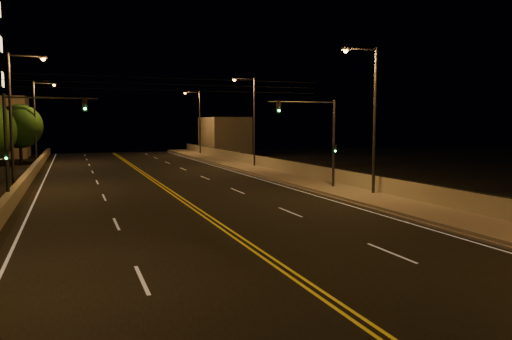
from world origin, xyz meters
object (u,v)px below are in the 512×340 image
object	(u,v)px
streetlight_2	(252,116)
traffic_signal_left	(25,136)
streetlight_5	(15,113)
traffic_signal_right	(322,134)
streetlight_6	(37,117)
tree_3	(20,126)
streetlight_1	(371,112)
streetlight_3	(198,119)

from	to	relation	value
streetlight_2	traffic_signal_left	world-z (taller)	streetlight_2
streetlight_5	traffic_signal_right	size ratio (longest dim) A/B	1.49
streetlight_5	traffic_signal_left	bearing A→B (deg)	-81.01
streetlight_6	traffic_signal_left	size ratio (longest dim) A/B	1.49
streetlight_2	traffic_signal_left	xyz separation A→B (m)	(-20.36, -18.40, -1.45)
streetlight_6	traffic_signal_left	distance (m)	32.14
traffic_signal_right	tree_3	size ratio (longest dim) A/B	0.91
streetlight_5	traffic_signal_right	world-z (taller)	streetlight_5
streetlight_1	traffic_signal_left	bearing A→B (deg)	169.42
streetlight_3	streetlight_6	bearing A→B (deg)	-155.21
streetlight_2	streetlight_5	bearing A→B (deg)	-151.93
traffic_signal_left	traffic_signal_right	bearing A→B (deg)	0.00
streetlight_5	traffic_signal_left	distance (m)	7.19
streetlight_5	streetlight_6	bearing A→B (deg)	90.00
streetlight_6	streetlight_1	bearing A→B (deg)	-59.12
streetlight_6	traffic_signal_left	xyz separation A→B (m)	(1.10, -32.09, -1.45)
streetlight_3	traffic_signal_left	xyz separation A→B (m)	(-20.36, -42.00, -1.45)
streetlight_2	streetlight_1	bearing A→B (deg)	-90.00
streetlight_6	traffic_signal_right	bearing A→B (deg)	-58.11
streetlight_3	traffic_signal_left	distance (m)	46.70
streetlight_1	streetlight_6	size ratio (longest dim) A/B	1.00
traffic_signal_right	streetlight_3	bearing A→B (deg)	87.95
streetlight_6	traffic_signal_left	bearing A→B (deg)	-88.04
streetlight_6	traffic_signal_right	size ratio (longest dim) A/B	1.49
streetlight_6	tree_3	xyz separation A→B (m)	(-2.02, 1.47, -1.05)
streetlight_6	traffic_signal_right	world-z (taller)	streetlight_6
streetlight_3	traffic_signal_right	bearing A→B (deg)	-92.05
streetlight_1	streetlight_2	world-z (taller)	same
traffic_signal_left	streetlight_2	bearing A→B (deg)	42.10
streetlight_2	traffic_signal_left	distance (m)	27.48
streetlight_3	tree_3	xyz separation A→B (m)	(-23.48, -8.44, -1.05)
streetlight_1	streetlight_3	bearing A→B (deg)	90.00
streetlight_1	traffic_signal_right	size ratio (longest dim) A/B	1.49
streetlight_1	streetlight_2	xyz separation A→B (m)	(0.00, 22.20, 0.00)
streetlight_3	traffic_signal_right	xyz separation A→B (m)	(-1.50, -42.00, -1.45)
streetlight_2	streetlight_6	world-z (taller)	same
streetlight_2	tree_3	world-z (taller)	streetlight_2
streetlight_1	streetlight_3	size ratio (longest dim) A/B	1.00
streetlight_5	tree_3	size ratio (longest dim) A/B	1.36
streetlight_6	tree_3	bearing A→B (deg)	143.96
streetlight_2	streetlight_3	size ratio (longest dim) A/B	1.00
streetlight_1	streetlight_3	world-z (taller)	same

